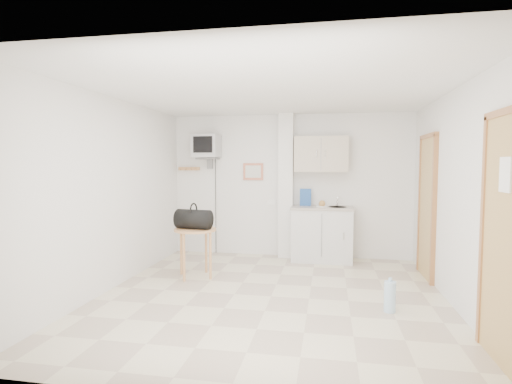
% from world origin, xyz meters
% --- Properties ---
extents(ground, '(4.50, 4.50, 0.00)m').
position_xyz_m(ground, '(0.00, 0.00, 0.00)').
color(ground, beige).
rests_on(ground, ground).
extents(room_envelope, '(4.24, 4.54, 2.55)m').
position_xyz_m(room_envelope, '(0.24, 0.09, 1.54)').
color(room_envelope, white).
rests_on(room_envelope, ground).
extents(kitchenette, '(1.03, 0.58, 2.10)m').
position_xyz_m(kitchenette, '(0.57, 2.00, 0.80)').
color(kitchenette, silver).
rests_on(kitchenette, ground).
extents(crt_television, '(0.44, 0.45, 2.15)m').
position_xyz_m(crt_television, '(-1.45, 2.02, 1.94)').
color(crt_television, slate).
rests_on(crt_television, ground).
extents(round_table, '(0.60, 0.60, 0.70)m').
position_xyz_m(round_table, '(-1.20, 0.66, 0.60)').
color(round_table, tan).
rests_on(round_table, ground).
extents(duffel_bag, '(0.54, 0.35, 0.38)m').
position_xyz_m(duffel_bag, '(-1.22, 0.64, 0.85)').
color(duffel_bag, black).
rests_on(duffel_bag, round_table).
extents(water_bottle, '(0.13, 0.13, 0.38)m').
position_xyz_m(water_bottle, '(1.36, -0.27, 0.17)').
color(water_bottle, '#A7CBE8').
rests_on(water_bottle, ground).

